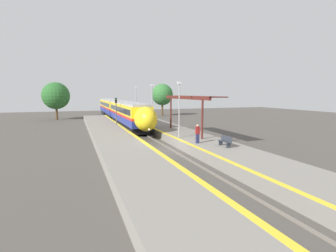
{
  "coord_description": "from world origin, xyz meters",
  "views": [
    {
      "loc": [
        -7.69,
        -22.4,
        5.32
      ],
      "look_at": [
        0.55,
        0.48,
        2.25
      ],
      "focal_mm": 28.0,
      "sensor_mm": 36.0,
      "label": 1
    }
  ],
  "objects_px": {
    "train": "(119,110)",
    "person_waiting": "(198,133)",
    "platform_bench": "(225,141)",
    "lamppost_far": "(136,101)",
    "railway_signal": "(116,111)",
    "lamppost_near": "(179,106)",
    "lamppost_mid": "(152,103)"
  },
  "relations": [
    {
      "from": "train",
      "to": "lamppost_mid",
      "type": "xyz_separation_m",
      "value": [
        2.2,
        -14.18,
        1.76
      ]
    },
    {
      "from": "person_waiting",
      "to": "railway_signal",
      "type": "xyz_separation_m",
      "value": [
        -4.62,
        16.75,
        1.08
      ]
    },
    {
      "from": "platform_bench",
      "to": "lamppost_mid",
      "type": "relative_size",
      "value": 0.29
    },
    {
      "from": "railway_signal",
      "to": "lamppost_near",
      "type": "bearing_deg",
      "value": -72.53
    },
    {
      "from": "person_waiting",
      "to": "lamppost_far",
      "type": "distance_m",
      "value": 22.43
    },
    {
      "from": "train",
      "to": "platform_bench",
      "type": "height_order",
      "value": "train"
    },
    {
      "from": "person_waiting",
      "to": "railway_signal",
      "type": "relative_size",
      "value": 0.37
    },
    {
      "from": "train",
      "to": "lamppost_near",
      "type": "xyz_separation_m",
      "value": [
        2.2,
        -23.65,
        1.76
      ]
    },
    {
      "from": "lamppost_near",
      "to": "lamppost_far",
      "type": "height_order",
      "value": "same"
    },
    {
      "from": "platform_bench",
      "to": "lamppost_near",
      "type": "distance_m",
      "value": 6.4
    },
    {
      "from": "platform_bench",
      "to": "lamppost_far",
      "type": "height_order",
      "value": "lamppost_far"
    },
    {
      "from": "railway_signal",
      "to": "lamppost_far",
      "type": "xyz_separation_m",
      "value": [
        4.22,
        5.56,
        1.22
      ]
    },
    {
      "from": "lamppost_far",
      "to": "railway_signal",
      "type": "bearing_deg",
      "value": -127.16
    },
    {
      "from": "train",
      "to": "lamppost_near",
      "type": "height_order",
      "value": "lamppost_near"
    },
    {
      "from": "platform_bench",
      "to": "person_waiting",
      "type": "bearing_deg",
      "value": 126.91
    },
    {
      "from": "lamppost_mid",
      "to": "lamppost_far",
      "type": "relative_size",
      "value": 1.0
    },
    {
      "from": "platform_bench",
      "to": "railway_signal",
      "type": "height_order",
      "value": "railway_signal"
    },
    {
      "from": "train",
      "to": "platform_bench",
      "type": "distance_m",
      "value": 29.41
    },
    {
      "from": "train",
      "to": "lamppost_mid",
      "type": "distance_m",
      "value": 14.45
    },
    {
      "from": "railway_signal",
      "to": "platform_bench",
      "type": "bearing_deg",
      "value": -71.81
    },
    {
      "from": "train",
      "to": "person_waiting",
      "type": "bearing_deg",
      "value": -84.48
    },
    {
      "from": "platform_bench",
      "to": "railway_signal",
      "type": "relative_size",
      "value": 0.35
    },
    {
      "from": "train",
      "to": "person_waiting",
      "type": "distance_m",
      "value": 27.14
    },
    {
      "from": "person_waiting",
      "to": "lamppost_far",
      "type": "xyz_separation_m",
      "value": [
        -0.41,
        22.31,
        2.3
      ]
    },
    {
      "from": "lamppost_far",
      "to": "lamppost_mid",
      "type": "bearing_deg",
      "value": -90.0
    },
    {
      "from": "train",
      "to": "railway_signal",
      "type": "xyz_separation_m",
      "value": [
        -2.01,
        -10.26,
        0.54
      ]
    },
    {
      "from": "person_waiting",
      "to": "lamppost_far",
      "type": "relative_size",
      "value": 0.31
    },
    {
      "from": "railway_signal",
      "to": "lamppost_far",
      "type": "relative_size",
      "value": 0.83
    },
    {
      "from": "platform_bench",
      "to": "lamppost_near",
      "type": "xyz_separation_m",
      "value": [
        -1.97,
        5.45,
        2.71
      ]
    },
    {
      "from": "platform_bench",
      "to": "person_waiting",
      "type": "relative_size",
      "value": 0.95
    },
    {
      "from": "person_waiting",
      "to": "lamppost_near",
      "type": "height_order",
      "value": "lamppost_near"
    },
    {
      "from": "platform_bench",
      "to": "lamppost_far",
      "type": "distance_m",
      "value": 24.63
    }
  ]
}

